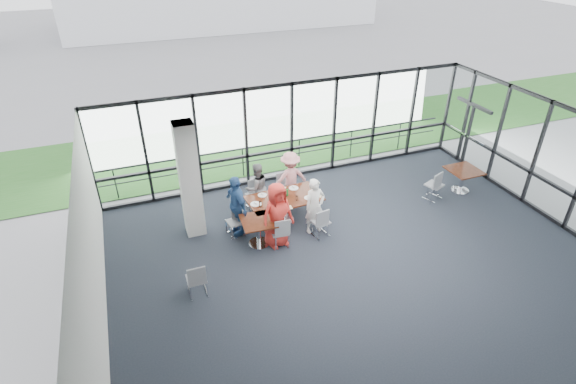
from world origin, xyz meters
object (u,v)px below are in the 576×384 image
object	(u,v)px
diner_near_right	(315,206)
chair_spare_r	(434,185)
chair_main_nr	(321,222)
chair_main_end	(235,222)
chair_spare_lb	(238,221)
side_table_right	(464,173)
structural_column	(190,181)
diner_far_right	(290,178)
chair_main_fl	(254,195)
main_table	(284,201)
diner_end	(236,205)
chair_spare_la	(196,279)
side_table_left	(258,224)
diner_far_left	(257,188)
chair_main_nl	(279,232)
chair_main_fr	(283,188)
diner_near_left	(277,215)

from	to	relation	value
diner_near_right	chair_spare_r	distance (m)	4.10
chair_main_nr	chair_main_end	size ratio (longest dim) A/B	1.06
chair_spare_lb	side_table_right	bearing A→B (deg)	160.55
structural_column	diner_far_right	xyz separation A→B (m)	(2.98, 0.52, -0.78)
chair_spare_r	chair_main_fl	bearing A→B (deg)	142.61
main_table	diner_near_right	xyz separation A→B (m)	(0.58, -0.78, 0.16)
diner_end	chair_main_nr	xyz separation A→B (m)	(2.05, -0.94, -0.43)
main_table	chair_main_nr	xyz separation A→B (m)	(0.66, -1.02, -0.20)
chair_spare_la	chair_main_nr	bearing A→B (deg)	16.44
side_table_left	diner_far_left	bearing A→B (deg)	73.83
side_table_left	chair_main_nl	distance (m)	0.58
chair_spare_r	chair_main_fr	bearing A→B (deg)	138.50
side_table_right	chair_spare_r	world-z (taller)	chair_spare_r
diner_near_right	chair_spare_lb	world-z (taller)	diner_near_right
chair_spare_lb	diner_far_right	bearing A→B (deg)	-168.50
side_table_left	chair_main_nl	size ratio (longest dim) A/B	1.05
chair_main_nr	chair_main_fr	bearing A→B (deg)	87.52
diner_far_right	chair_main_fl	size ratio (longest dim) A/B	1.99
diner_end	chair_main_nr	bearing A→B (deg)	53.09
chair_main_end	main_table	bearing A→B (deg)	87.50
diner_near_right	chair_main_nr	world-z (taller)	diner_near_right
structural_column	diner_near_left	world-z (taller)	structural_column
chair_main_end	chair_spare_la	world-z (taller)	chair_spare_la
chair_main_end	chair_spare_la	distance (m)	2.36
diner_end	chair_main_nl	bearing A→B (deg)	29.62
main_table	chair_spare_r	size ratio (longest dim) A/B	2.23
chair_spare_lb	diner_near_right	bearing A→B (deg)	145.62
chair_main_nl	side_table_left	bearing A→B (deg)	159.08
diner_far_left	chair_spare_lb	xyz separation A→B (m)	(-0.84, -0.95, -0.35)
diner_near_left	chair_main_end	xyz separation A→B (m)	(-0.93, 0.79, -0.49)
diner_near_left	diner_near_right	world-z (taller)	diner_near_left
main_table	chair_spare_la	distance (m)	3.55
diner_far_left	diner_end	distance (m)	1.22
chair_main_fr	chair_spare_r	bearing A→B (deg)	147.53
structural_column	diner_near_left	size ratio (longest dim) A/B	1.78
diner_far_left	chair_main_nl	distance (m)	1.86
diner_end	chair_spare_r	bearing A→B (deg)	73.49
diner_near_right	chair_main_end	world-z (taller)	diner_near_right
diner_near_left	diner_far_right	bearing A→B (deg)	48.66
chair_main_end	chair_spare_la	bearing A→B (deg)	-45.44
structural_column	chair_main_end	xyz separation A→B (m)	(0.99, -0.53, -1.19)
side_table_right	chair_main_nr	xyz separation A→B (m)	(-5.12, -0.56, -0.21)
side_table_left	chair_spare_lb	xyz separation A→B (m)	(-0.38, 0.64, -0.23)
main_table	chair_spare_lb	distance (m)	1.42
diner_near_right	chair_main_end	xyz separation A→B (m)	(-2.06, 0.61, -0.39)
side_table_left	chair_main_end	distance (m)	0.82
structural_column	side_table_right	xyz separation A→B (m)	(8.23, -0.82, -0.95)
diner_far_left	diner_end	xyz separation A→B (m)	(-0.84, -0.87, 0.11)
chair_spare_la	side_table_left	bearing A→B (deg)	34.04
chair_main_fr	chair_spare_lb	bearing A→B (deg)	22.56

